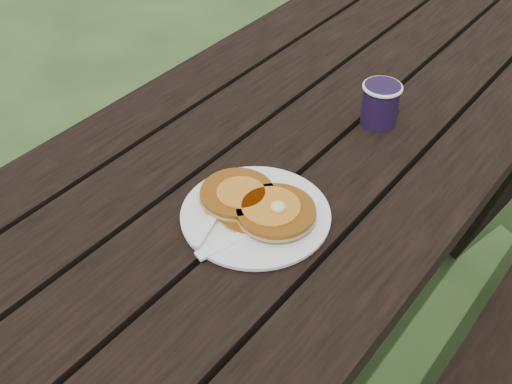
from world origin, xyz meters
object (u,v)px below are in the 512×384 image
Objects in this scene: picnic_table at (294,260)px; pancake_stack at (257,204)px; coffee_cup at (381,102)px; plate at (256,216)px.

pancake_stack reaches higher than picnic_table.
coffee_cup is (0.02, 0.37, 0.03)m from pancake_stack.
pancake_stack is at bearing 102.78° from plate.
pancake_stack is 2.38× the size of coffee_cup.
pancake_stack is 0.37m from coffee_cup.
pancake_stack is (0.09, -0.26, 0.41)m from picnic_table.
pancake_stack is (-0.00, 0.01, 0.02)m from plate.
picnic_table is at bearing 108.32° from pancake_stack.
coffee_cup is (0.11, 0.11, 0.43)m from picnic_table.
plate is 0.38m from coffee_cup.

